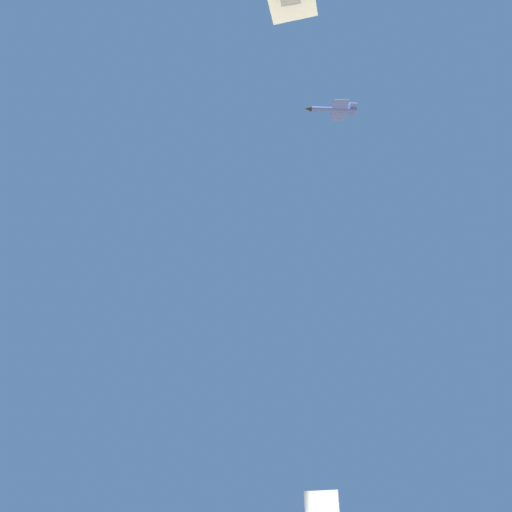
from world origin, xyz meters
name	(u,v)px	position (x,y,z in m)	size (l,w,h in m)	color
chase_jet_trailing	(334,110)	(-28.41, 0.73, 117.10)	(15.33, 8.70, 4.00)	#38478C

